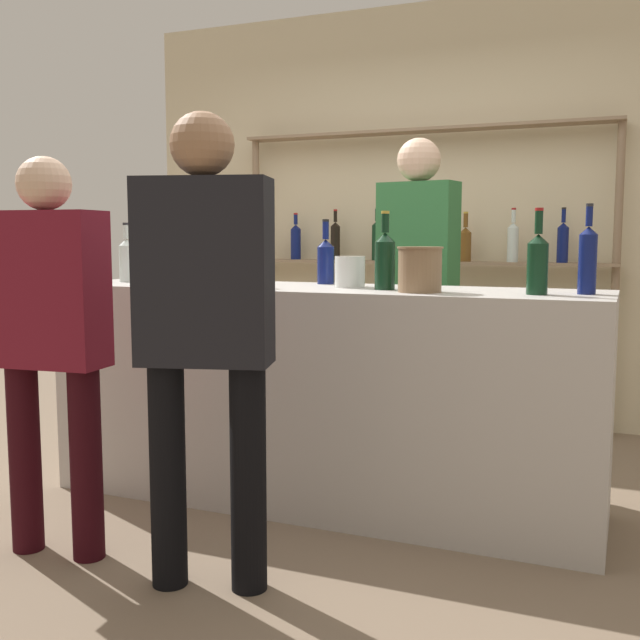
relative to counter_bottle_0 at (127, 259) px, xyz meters
name	(u,v)px	position (x,y,z in m)	size (l,w,h in m)	color
ground_plane	(320,501)	(1.06, 0.02, -1.13)	(16.00, 16.00, 0.00)	#7A6651
bar_counter	(320,396)	(1.06, 0.02, -0.63)	(2.55, 0.65, 1.02)	#B7B2AD
back_wall	(427,214)	(1.06, 1.94, 0.27)	(4.15, 0.12, 2.80)	beige
back_shelf	(420,229)	(1.06, 1.76, 0.16)	(2.51, 0.18, 1.95)	#897056
counter_bottle_0	(127,259)	(0.00, 0.00, 0.00)	(0.08, 0.08, 0.30)	silver
counter_bottle_1	(196,260)	(0.45, -0.05, 0.00)	(0.08, 0.08, 0.32)	black
counter_bottle_2	(588,258)	(2.22, 0.03, 0.03)	(0.07, 0.07, 0.36)	#0F1956
counter_bottle_3	(538,262)	(2.03, -0.06, 0.01)	(0.08, 0.08, 0.34)	black
counter_bottle_4	(326,260)	(1.00, 0.24, 0.00)	(0.08, 0.08, 0.31)	#0F1956
counter_bottle_5	(385,259)	(1.39, -0.02, 0.02)	(0.09, 0.09, 0.34)	black
wine_glass	(259,263)	(0.83, -0.14, 0.00)	(0.08, 0.08, 0.16)	silver
ice_bucket	(420,269)	(1.57, -0.11, -0.02)	(0.19, 0.19, 0.19)	#846647
cork_jar	(350,272)	(1.19, 0.06, -0.05)	(0.14, 0.14, 0.14)	silver
customer_left	(50,327)	(0.33, -0.92, -0.23)	(0.45, 0.24, 1.55)	black
customer_center	(205,316)	(1.03, -0.94, -0.16)	(0.49, 0.32, 1.66)	black
server_behind_counter	(417,272)	(1.31, 0.78, -0.08)	(0.44, 0.25, 1.77)	black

